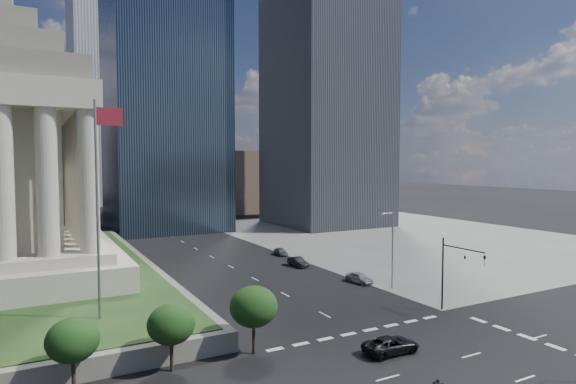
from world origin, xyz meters
TOP-DOWN VIEW (x-y plane):
  - ground at (0.00, 100.00)m, footprint 500.00×500.00m
  - sidewalk_ne at (46.00, 60.00)m, footprint 68.00×90.00m
  - flagpole at (-21.83, 24.00)m, footprint 2.52×0.24m
  - midrise_glass at (2.00, 95.00)m, footprint 26.00×26.00m
  - highrise_ne at (42.00, 85.00)m, footprint 26.00×28.00m
  - building_filler_ne at (32.00, 130.00)m, footprint 20.00×30.00m
  - building_filler_nw at (-30.00, 130.00)m, footprint 24.00×30.00m
  - traffic_signal_ne at (12.50, 13.70)m, footprint 0.30×5.74m
  - street_lamp_north at (13.33, 25.00)m, footprint 2.13×0.22m
  - pickup_truck at (-0.62, 8.61)m, footprint 2.41×5.12m
  - parked_sedan_near at (11.50, 29.28)m, footprint 4.36×2.16m
  - parked_sedan_mid at (9.31, 42.24)m, footprint 4.38×1.64m
  - parked_sedan_far at (11.16, 51.65)m, footprint 2.05×4.05m

SIDE VIEW (x-z plane):
  - ground at x=0.00m, z-range 0.00..0.00m
  - sidewalk_ne at x=46.00m, z-range 0.00..0.03m
  - parked_sedan_far at x=11.16m, z-range 0.00..1.32m
  - pickup_truck at x=-0.62m, z-range 0.00..1.41m
  - parked_sedan_mid at x=9.31m, z-range 0.00..1.43m
  - parked_sedan_near at x=11.50m, z-range 0.00..1.43m
  - traffic_signal_ne at x=12.50m, z-range 1.25..9.25m
  - street_lamp_north at x=13.33m, z-range 0.66..10.66m
  - building_filler_ne at x=32.00m, z-range 0.00..20.00m
  - flagpole at x=-21.83m, z-range 3.11..23.11m
  - building_filler_nw at x=-30.00m, z-range 0.00..28.00m
  - midrise_glass at x=2.00m, z-range 0.00..60.00m
  - highrise_ne at x=42.00m, z-range 0.00..100.00m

